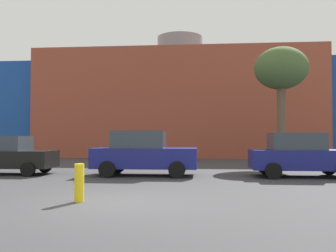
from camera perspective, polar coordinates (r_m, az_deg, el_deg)
ground_plane at (r=9.46m, az=-8.52°, el=-11.62°), size 200.00×200.00×0.00m
building_backdrop at (r=32.70m, az=1.86°, el=2.80°), size 35.18×10.90×10.47m
parked_car_1 at (r=17.48m, az=-23.48°, el=-4.16°), size 3.84×1.89×1.66m
parked_car_2 at (r=15.55m, az=-3.80°, el=-4.23°), size 4.33×2.12×1.88m
parked_car_3 at (r=15.89m, az=19.87°, el=-4.24°), size 4.13×2.03×1.79m
bare_tree_0 at (r=22.05m, az=17.12°, el=8.17°), size 3.01×3.01×6.72m
bollard_yellow_0 at (r=9.62m, az=-13.59°, el=-8.55°), size 0.24×0.24×0.95m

